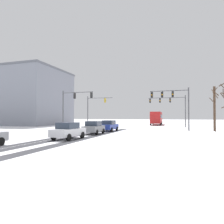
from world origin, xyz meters
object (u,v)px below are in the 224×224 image
(traffic_signal_far_left, at_px, (94,106))
(car_white_third, at_px, (68,131))
(traffic_signal_far_right, at_px, (170,104))
(traffic_signal_near_right, at_px, (173,99))
(office_building_far_left_block, at_px, (15,98))
(bus_oncoming, at_px, (157,117))
(car_grey_second, at_px, (94,127))
(car_blue_lead, at_px, (109,126))
(traffic_signal_near_left, at_px, (73,102))
(bare_tree_sidewalk_far, at_px, (214,108))

(traffic_signal_far_left, distance_m, car_white_third, 23.59)
(traffic_signal_far_right, bearing_deg, traffic_signal_near_right, -86.36)
(traffic_signal_far_right, height_order, car_white_third, traffic_signal_far_right)
(traffic_signal_far_left, height_order, traffic_signal_far_right, same)
(traffic_signal_far_right, relative_size, office_building_far_left_block, 0.27)
(bus_oncoming, bearing_deg, car_grey_second, -98.73)
(car_grey_second, distance_m, car_white_third, 6.20)
(traffic_signal_far_right, bearing_deg, traffic_signal_far_left, -165.78)
(traffic_signal_far_left, height_order, car_blue_lead, traffic_signal_far_left)
(traffic_signal_far_right, distance_m, car_blue_lead, 17.37)
(traffic_signal_far_right, relative_size, car_white_third, 1.80)
(traffic_signal_near_left, height_order, bare_tree_sidewalk_far, bare_tree_sidewalk_far)
(traffic_signal_far_right, relative_size, bare_tree_sidewalk_far, 1.14)
(traffic_signal_near_left, xyz_separation_m, car_blue_lead, (6.41, -0.65, -3.81))
(traffic_signal_near_left, bearing_deg, bare_tree_sidewalk_far, 8.33)
(traffic_signal_near_right, height_order, car_blue_lead, traffic_signal_near_right)
(bare_tree_sidewalk_far, bearing_deg, office_building_far_left_block, 164.85)
(traffic_signal_far_right, xyz_separation_m, car_grey_second, (-8.65, -20.07, -4.02))
(traffic_signal_far_left, height_order, car_white_third, traffic_signal_far_left)
(traffic_signal_far_left, xyz_separation_m, car_blue_lead, (6.82, -10.80, -3.58))
(car_white_third, height_order, bare_tree_sidewalk_far, bare_tree_sidewalk_far)
(traffic_signal_far_left, xyz_separation_m, bus_oncoming, (11.44, 15.40, -2.41))
(traffic_signal_far_right, xyz_separation_m, traffic_signal_near_right, (0.76, -11.93, -0.06))
(traffic_signal_far_left, bearing_deg, traffic_signal_far_right, 14.22)
(traffic_signal_far_left, bearing_deg, traffic_signal_near_left, -87.69)
(car_white_third, bearing_deg, traffic_signal_near_right, 56.41)
(car_grey_second, relative_size, bare_tree_sidewalk_far, 0.63)
(bare_tree_sidewalk_far, distance_m, office_building_far_left_block, 50.06)
(traffic_signal_near_right, distance_m, office_building_far_left_block, 44.68)
(traffic_signal_near_right, relative_size, office_building_far_left_block, 0.23)
(car_blue_lead, relative_size, car_white_third, 0.99)
(traffic_signal_far_right, relative_size, traffic_signal_near_left, 1.16)
(car_blue_lead, distance_m, office_building_far_left_block, 37.74)
(traffic_signal_near_left, relative_size, bare_tree_sidewalk_far, 0.98)
(traffic_signal_near_right, bearing_deg, car_grey_second, -139.15)
(traffic_signal_near_left, bearing_deg, car_blue_lead, -5.78)
(bare_tree_sidewalk_far, bearing_deg, bus_oncoming, 114.93)
(car_blue_lead, distance_m, car_grey_second, 5.41)
(bus_oncoming, bearing_deg, car_white_third, -97.48)
(traffic_signal_far_right, relative_size, car_grey_second, 1.81)
(car_blue_lead, xyz_separation_m, bus_oncoming, (4.61, 26.20, 1.18))
(traffic_signal_far_right, bearing_deg, traffic_signal_near_left, -136.61)
(bare_tree_sidewalk_far, bearing_deg, traffic_signal_far_left, 162.21)
(traffic_signal_near_left, bearing_deg, car_white_third, -63.69)
(car_blue_lead, bearing_deg, bus_oncoming, 80.01)
(traffic_signal_near_left, bearing_deg, traffic_signal_far_right, 43.39)
(traffic_signal_near_left, relative_size, car_white_third, 1.55)
(traffic_signal_near_left, distance_m, traffic_signal_near_right, 15.72)
(traffic_signal_near_right, relative_size, car_blue_lead, 1.57)
(traffic_signal_near_right, relative_size, car_white_third, 1.55)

